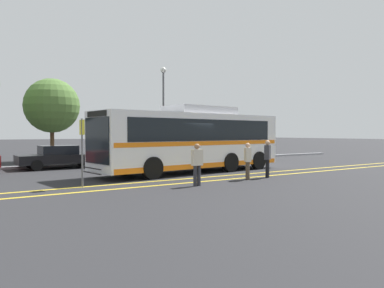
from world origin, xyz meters
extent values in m
plane|color=#262628|center=(0.00, 0.00, 0.00)|extent=(220.00, 220.00, 0.00)
cube|color=gold|center=(0.80, -1.99, 0.00)|extent=(30.54, 0.20, 0.01)
cube|color=gold|center=(0.80, -3.16, 0.00)|extent=(30.54, 0.20, 0.01)
cube|color=#99999E|center=(0.80, 7.01, 0.07)|extent=(38.54, 0.36, 0.15)
cube|color=white|center=(0.80, 0.21, 1.66)|extent=(10.76, 3.71, 2.68)
cube|color=black|center=(0.80, 0.21, 2.17)|extent=(9.30, 3.59, 1.05)
cube|color=orange|center=(0.80, 0.21, 1.53)|extent=(10.56, 3.73, 0.20)
cube|color=orange|center=(0.80, 0.21, 0.44)|extent=(10.56, 3.72, 0.24)
cube|color=black|center=(-4.46, -0.40, 1.71)|extent=(0.29, 2.21, 1.98)
cube|color=black|center=(-4.46, -0.40, 2.85)|extent=(0.24, 1.76, 0.24)
cube|color=silver|center=(1.32, 0.27, 3.20)|extent=(3.90, 2.43, 0.41)
cube|color=black|center=(-4.74, -0.43, 0.55)|extent=(0.26, 1.89, 0.04)
cube|color=black|center=(-4.74, -0.43, 0.35)|extent=(0.26, 1.89, 0.04)
cylinder|color=black|center=(-2.31, -1.37, 0.50)|extent=(1.03, 0.39, 1.00)
cylinder|color=black|center=(-2.59, 1.04, 0.50)|extent=(1.03, 0.39, 1.00)
cylinder|color=black|center=(2.51, -0.81, 0.50)|extent=(1.03, 0.39, 1.00)
cylinder|color=black|center=(2.23, 1.59, 0.50)|extent=(1.03, 0.39, 1.00)
cylinder|color=black|center=(4.71, -0.56, 0.50)|extent=(1.03, 0.39, 1.00)
cylinder|color=black|center=(4.43, 1.85, 0.50)|extent=(1.03, 0.39, 1.00)
cube|color=black|center=(-4.39, 6.05, 0.55)|extent=(4.66, 1.86, 0.50)
cube|color=black|center=(-4.50, 6.05, 1.06)|extent=(1.96, 1.61, 0.51)
cylinder|color=black|center=(-2.96, 6.92, 0.30)|extent=(0.60, 0.21, 0.60)
cylinder|color=black|center=(-2.94, 5.20, 0.30)|extent=(0.60, 0.21, 0.60)
cylinder|color=black|center=(-5.83, 6.89, 0.30)|extent=(0.60, 0.21, 0.60)
cylinder|color=black|center=(-5.82, 5.17, 0.30)|extent=(0.60, 0.21, 0.60)
cube|color=#4C3823|center=(1.45, 5.74, 0.63)|extent=(4.23, 1.98, 0.65)
cube|color=black|center=(1.55, 5.74, 1.17)|extent=(1.80, 1.68, 0.43)
cylinder|color=black|center=(0.13, 4.90, 0.30)|extent=(0.61, 0.22, 0.60)
cylinder|color=black|center=(0.18, 6.66, 0.30)|extent=(0.61, 0.22, 0.60)
cylinder|color=black|center=(2.72, 4.82, 0.30)|extent=(0.61, 0.22, 0.60)
cylinder|color=black|center=(2.77, 6.59, 0.30)|extent=(0.61, 0.22, 0.60)
cube|color=#9E9EA3|center=(7.28, 5.70, 0.64)|extent=(4.90, 2.07, 0.69)
cube|color=black|center=(7.40, 5.71, 1.28)|extent=(2.12, 1.64, 0.58)
cylinder|color=black|center=(5.87, 4.78, 0.30)|extent=(0.61, 0.25, 0.60)
cylinder|color=black|center=(5.74, 6.37, 0.30)|extent=(0.61, 0.25, 0.60)
cylinder|color=black|center=(8.83, 5.02, 0.30)|extent=(0.61, 0.25, 0.60)
cylinder|color=black|center=(8.69, 6.61, 0.30)|extent=(0.61, 0.25, 0.60)
cylinder|color=brown|center=(1.20, -3.59, 0.39)|extent=(0.14, 0.14, 0.77)
cylinder|color=brown|center=(1.12, -3.74, 0.39)|extent=(0.14, 0.14, 0.77)
cube|color=beige|center=(1.16, -3.67, 1.08)|extent=(0.39, 0.47, 0.61)
sphere|color=tan|center=(1.16, -3.67, 1.49)|extent=(0.21, 0.21, 0.21)
cylinder|color=#2D2D33|center=(-1.71, -4.10, 0.39)|extent=(0.14, 0.14, 0.79)
cylinder|color=#2D2D33|center=(-1.88, -4.09, 0.39)|extent=(0.14, 0.14, 0.79)
cube|color=beige|center=(-1.80, -4.09, 1.10)|extent=(0.43, 0.24, 0.62)
sphere|color=#9E704C|center=(-1.80, -4.09, 1.52)|extent=(0.21, 0.21, 0.21)
cylinder|color=black|center=(2.43, -3.61, 0.41)|extent=(0.14, 0.14, 0.82)
cylinder|color=black|center=(2.29, -3.71, 0.41)|extent=(0.14, 0.14, 0.82)
cube|color=#333338|center=(2.36, -3.66, 1.15)|extent=(0.47, 0.42, 0.65)
sphere|color=tan|center=(2.36, -3.66, 1.59)|extent=(0.22, 0.22, 0.22)
cylinder|color=#59595E|center=(-5.57, -1.99, 1.29)|extent=(0.07, 0.07, 2.57)
cube|color=yellow|center=(-5.57, -1.99, 2.24)|extent=(0.08, 0.40, 0.56)
cylinder|color=#59595E|center=(3.47, 8.09, 3.20)|extent=(0.14, 0.14, 6.40)
sphere|color=silver|center=(3.47, 8.09, 6.61)|extent=(0.42, 0.42, 0.42)
cylinder|color=#513823|center=(-3.51, 11.85, 1.26)|extent=(0.28, 0.28, 2.52)
sphere|color=#4C7033|center=(-3.51, 11.85, 3.97)|extent=(3.86, 3.86, 3.86)
camera|label=1|loc=(-9.80, -15.93, 2.04)|focal=35.00mm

